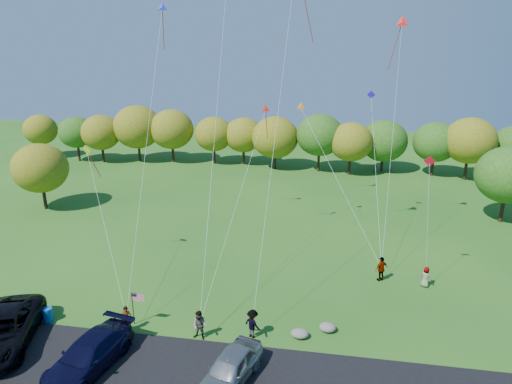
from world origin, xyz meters
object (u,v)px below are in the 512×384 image
flyer_c (253,324)px  flyer_d (381,269)px  flyer_a (127,319)px  flyer_e (426,277)px  minivan_dark (3,330)px  minivan_silver (230,369)px  trash_barrel (48,315)px  minivan_navy (89,355)px  flyer_b (200,325)px

flyer_c → flyer_d: flyer_d is taller
flyer_a → flyer_e: size_ratio=1.09×
minivan_dark → flyer_a: size_ratio=4.12×
minivan_silver → trash_barrel: bearing=-180.0°
minivan_navy → minivan_dark: bearing=-179.2°
flyer_b → flyer_c: 3.10m
minivan_dark → flyer_a: 6.83m
minivan_dark → flyer_e: minivan_dark is taller
minivan_navy → minivan_silver: bearing=12.8°
minivan_navy → flyer_e: 22.71m
minivan_dark → flyer_c: 14.30m
minivan_navy → flyer_c: bearing=38.8°
minivan_dark → flyer_a: (6.38, 2.45, -0.18)m
minivan_dark → minivan_silver: (13.49, -0.87, -0.14)m
flyer_b → flyer_c: flyer_b is taller
minivan_dark → flyer_d: minivan_dark is taller
flyer_b → flyer_c: bearing=21.8°
flyer_e → minivan_navy: bearing=66.0°
minivan_silver → minivan_navy: bearing=-162.8°
flyer_d → trash_barrel: bearing=-13.6°
minivan_dark → flyer_a: minivan_dark is taller
minivan_silver → flyer_d: flyer_d is taller
minivan_dark → trash_barrel: size_ratio=7.57×
flyer_c → flyer_e: size_ratio=1.18×
minivan_dark → flyer_b: 11.20m
minivan_navy → trash_barrel: minivan_navy is taller
minivan_navy → flyer_a: 3.56m
flyer_d → minivan_silver: bearing=18.7°
flyer_d → trash_barrel: size_ratio=2.08×
minivan_silver → trash_barrel: minivan_silver is taller
minivan_navy → flyer_b: bearing=46.1°
flyer_b → minivan_navy: bearing=-136.2°
minivan_dark → flyer_c: (13.95, 3.14, -0.11)m
minivan_navy → flyer_d: size_ratio=3.07×
minivan_navy → minivan_silver: (7.63, 0.21, -0.02)m
flyer_c → minivan_silver: bearing=115.1°
minivan_navy → flyer_d: flyer_d is taller
flyer_a → flyer_b: 4.55m
trash_barrel → flyer_e: bearing=19.2°
flyer_b → flyer_d: size_ratio=0.97×
minivan_dark → flyer_e: (25.10, 10.98, -0.25)m
flyer_b → trash_barrel: (-9.89, 0.15, -0.46)m
minivan_silver → flyer_e: bearing=61.2°
minivan_navy → minivan_silver: minivan_navy is taller
minivan_navy → flyer_b: size_ratio=3.16×
flyer_b → flyer_c: size_ratio=1.01×
flyer_e → minivan_dark: bearing=57.6°
flyer_e → flyer_d: bearing=26.5°
flyer_b → minivan_dark: bearing=-158.4°
flyer_a → trash_barrel: size_ratio=1.84×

